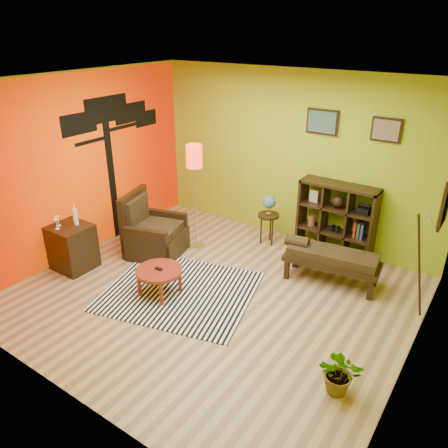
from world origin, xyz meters
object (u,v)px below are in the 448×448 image
Objects in this scene: globe_table at (269,207)px; cube_shelf at (337,221)px; bench at (329,257)px; potted_plant at (340,377)px; armchair at (153,235)px; side_cabinet at (72,247)px; coffee_table at (159,273)px; floor_lamp at (195,166)px.

cube_shelf is at bearing 12.87° from globe_table.
potted_plant is (0.90, -1.90, -0.21)m from bench.
armchair is 2.12× the size of potted_plant.
side_cabinet reaches higher than potted_plant.
cube_shelf is at bearing 57.24° from coffee_table.
floor_lamp reaches higher than potted_plant.
coffee_table is 0.62× the size of side_cabinet.
potted_plant is at bearing -1.29° from side_cabinet.
bench is (2.21, 0.22, -1.01)m from floor_lamp.
coffee_table is 0.62× the size of armchair.
cube_shelf is at bearing 39.92° from side_cabinet.
side_cabinet reaches higher than bench.
cube_shelf is at bearing 112.67° from potted_plant.
armchair is at bearing -130.45° from floor_lamp.
globe_table is at bearing 131.86° from potted_plant.
coffee_table is 1.58m from side_cabinet.
globe_table is at bearing 156.66° from bench.
side_cabinet is (-0.67, -1.04, 0.05)m from armchair.
armchair reaches higher than coffee_table.
coffee_table is at bearing -102.45° from globe_table.
coffee_table is at bearing -122.76° from cube_shelf.
globe_table is (1.37, 1.32, 0.35)m from armchair.
armchair is at bearing -147.33° from cube_shelf.
globe_table is at bearing 49.15° from side_cabinet.
cube_shelf reaches higher than potted_plant.
side_cabinet reaches higher than coffee_table.
coffee_table is 1.80m from floor_lamp.
side_cabinet is 4.25m from potted_plant.
coffee_table is 2.88m from cube_shelf.
coffee_table is 1.23m from armchair.
coffee_table is 2.24m from globe_table.
globe_table is (0.48, 2.16, 0.33)m from coffee_table.
side_cabinet is at bearing -125.58° from floor_lamp.
bench is at bearing 5.63° from floor_lamp.
coffee_table is 0.52× the size of cube_shelf.
floor_lamp is (0.46, 0.54, 1.10)m from armchair.
globe_table is 0.72× the size of cube_shelf.
armchair is 3.75m from potted_plant.
armchair is at bearing 57.24° from side_cabinet.
armchair is 1.23m from side_cabinet.
cube_shelf is 0.86m from bench.
side_cabinet is (-1.56, -0.20, 0.02)m from coffee_table.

